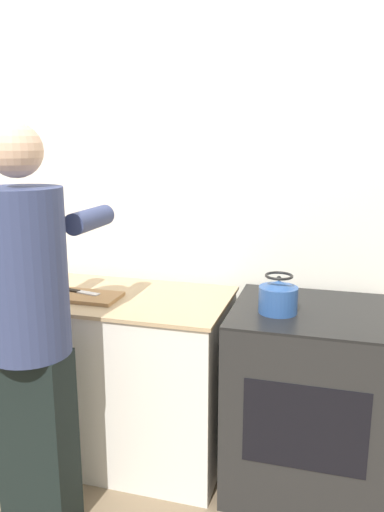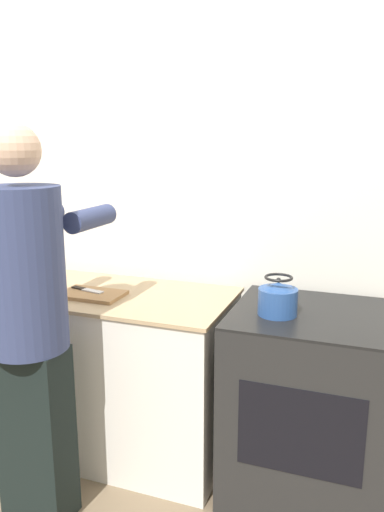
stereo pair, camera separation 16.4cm
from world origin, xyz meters
name	(u,v)px [view 1 (the left image)]	position (x,y,z in m)	size (l,w,h in m)	color
ground_plane	(108,489)	(0.00, 0.00, 0.00)	(12.00, 12.00, 0.00)	#7A664C
wall_back	(155,203)	(0.00, 0.74, 1.30)	(8.00, 0.05, 2.60)	silver
counter	(64,368)	(-0.39, 0.31, 0.44)	(1.79, 0.64, 0.88)	silver
oven	(308,397)	(0.90, 0.33, 0.44)	(0.73, 0.67, 0.89)	black
person	(30,322)	(-0.18, -0.26, 0.93)	(0.37, 0.61, 1.71)	black
cutting_board	(88,297)	(-0.18, 0.22, 0.89)	(0.32, 0.20, 0.02)	#A87A4C
knife	(82,292)	(-0.22, 0.25, 0.90)	(0.20, 0.07, 0.01)	silver
kettle	(278,297)	(0.75, 0.25, 0.96)	(0.17, 0.17, 0.18)	#284C8C
bowl_prep	(36,283)	(-0.51, 0.29, 0.91)	(0.16, 0.16, 0.06)	#9E4738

